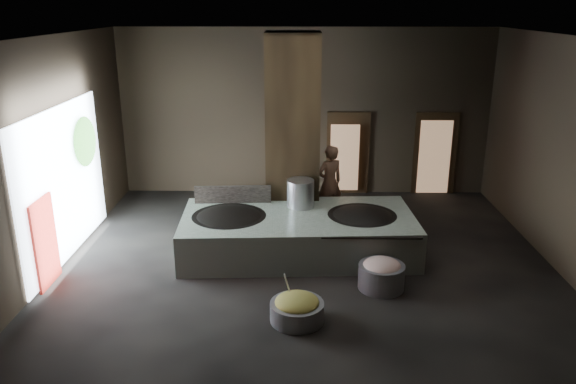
{
  "coord_description": "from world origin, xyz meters",
  "views": [
    {
      "loc": [
        -0.2,
        -10.61,
        5.06
      ],
      "look_at": [
        -0.39,
        0.73,
        1.25
      ],
      "focal_mm": 35.0,
      "sensor_mm": 36.0,
      "label": 1
    }
  ],
  "objects_px": {
    "wok_left": "(229,220)",
    "stock_pot": "(300,194)",
    "cook": "(330,182)",
    "hearth_platform": "(298,234)",
    "meat_basin": "(381,276)",
    "veg_basin": "(297,312)",
    "wok_right": "(362,219)"
  },
  "relations": [
    {
      "from": "hearth_platform",
      "to": "meat_basin",
      "type": "bearing_deg",
      "value": -48.32
    },
    {
      "from": "hearth_platform",
      "to": "stock_pot",
      "type": "xyz_separation_m",
      "value": [
        0.05,
        0.55,
        0.71
      ]
    },
    {
      "from": "wok_left",
      "to": "veg_basin",
      "type": "relative_size",
      "value": 1.69
    },
    {
      "from": "veg_basin",
      "to": "wok_left",
      "type": "bearing_deg",
      "value": 118.0
    },
    {
      "from": "stock_pot",
      "to": "cook",
      "type": "xyz_separation_m",
      "value": [
        0.72,
        1.49,
        -0.21
      ]
    },
    {
      "from": "wok_left",
      "to": "wok_right",
      "type": "height_order",
      "value": "wok_left"
    },
    {
      "from": "hearth_platform",
      "to": "veg_basin",
      "type": "height_order",
      "value": "hearth_platform"
    },
    {
      "from": "wok_left",
      "to": "cook",
      "type": "bearing_deg",
      "value": 43.32
    },
    {
      "from": "hearth_platform",
      "to": "meat_basin",
      "type": "height_order",
      "value": "hearth_platform"
    },
    {
      "from": "cook",
      "to": "veg_basin",
      "type": "distance_m",
      "value": 4.91
    },
    {
      "from": "wok_right",
      "to": "cook",
      "type": "distance_m",
      "value": 2.08
    },
    {
      "from": "stock_pot",
      "to": "meat_basin",
      "type": "xyz_separation_m",
      "value": [
        1.51,
        -2.13,
        -0.89
      ]
    },
    {
      "from": "stock_pot",
      "to": "veg_basin",
      "type": "bearing_deg",
      "value": -91.15
    },
    {
      "from": "wok_left",
      "to": "cook",
      "type": "xyz_separation_m",
      "value": [
        2.22,
        2.09,
        0.17
      ]
    },
    {
      "from": "stock_pot",
      "to": "meat_basin",
      "type": "height_order",
      "value": "stock_pot"
    },
    {
      "from": "stock_pot",
      "to": "cook",
      "type": "height_order",
      "value": "cook"
    },
    {
      "from": "stock_pot",
      "to": "hearth_platform",
      "type": "bearing_deg",
      "value": -95.19
    },
    {
      "from": "hearth_platform",
      "to": "stock_pot",
      "type": "relative_size",
      "value": 7.67
    },
    {
      "from": "hearth_platform",
      "to": "wok_right",
      "type": "relative_size",
      "value": 3.41
    },
    {
      "from": "cook",
      "to": "veg_basin",
      "type": "height_order",
      "value": "cook"
    },
    {
      "from": "wok_left",
      "to": "veg_basin",
      "type": "xyz_separation_m",
      "value": [
        1.43,
        -2.7,
        -0.58
      ]
    },
    {
      "from": "cook",
      "to": "hearth_platform",
      "type": "bearing_deg",
      "value": 41.95
    },
    {
      "from": "hearth_platform",
      "to": "wok_left",
      "type": "relative_size",
      "value": 3.17
    },
    {
      "from": "wok_right",
      "to": "meat_basin",
      "type": "bearing_deg",
      "value": -82.78
    },
    {
      "from": "wok_right",
      "to": "cook",
      "type": "xyz_separation_m",
      "value": [
        -0.58,
        1.99,
        0.17
      ]
    },
    {
      "from": "wok_right",
      "to": "meat_basin",
      "type": "distance_m",
      "value": 1.72
    },
    {
      "from": "hearth_platform",
      "to": "wok_right",
      "type": "distance_m",
      "value": 1.39
    },
    {
      "from": "wok_left",
      "to": "veg_basin",
      "type": "height_order",
      "value": "wok_left"
    },
    {
      "from": "cook",
      "to": "meat_basin",
      "type": "xyz_separation_m",
      "value": [
        0.78,
        -3.62,
        -0.69
      ]
    },
    {
      "from": "wok_right",
      "to": "stock_pot",
      "type": "distance_m",
      "value": 1.44
    },
    {
      "from": "wok_left",
      "to": "stock_pot",
      "type": "bearing_deg",
      "value": 21.8
    },
    {
      "from": "wok_left",
      "to": "stock_pot",
      "type": "height_order",
      "value": "stock_pot"
    }
  ]
}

